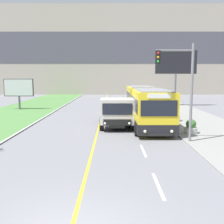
% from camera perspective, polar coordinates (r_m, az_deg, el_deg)
% --- Properties ---
extents(lane_marking_centre, '(2.88, 140.00, 0.01)m').
position_cam_1_polar(lane_marking_centre, '(9.71, -4.09, -16.36)').
color(lane_marking_centre, gold).
rests_on(lane_marking_centre, ground_plane).
extents(apartment_block_background, '(80.00, 8.04, 19.83)m').
position_cam_1_polar(apartment_block_background, '(63.62, -1.11, 12.98)').
color(apartment_block_background, '#A89E8E').
rests_on(apartment_block_background, ground_plane).
extents(city_bus, '(2.73, 12.77, 3.05)m').
position_cam_1_polar(city_bus, '(22.67, 7.23, 1.48)').
color(city_bus, yellow).
rests_on(city_bus, ground_plane).
extents(dump_truck, '(2.57, 6.54, 2.35)m').
position_cam_1_polar(dump_truck, '(20.54, 0.91, -0.05)').
color(dump_truck, black).
rests_on(dump_truck, ground_plane).
extents(traffic_light_mast, '(2.28, 0.32, 5.89)m').
position_cam_1_polar(traffic_light_mast, '(16.10, 14.69, 6.66)').
color(traffic_light_mast, slate).
rests_on(traffic_light_mast, ground_plane).
extents(billboard_large, '(5.56, 0.24, 7.52)m').
position_cam_1_polar(billboard_large, '(36.57, 13.63, 10.17)').
color(billboard_large, '#59595B').
rests_on(billboard_large, ground_plane).
extents(billboard_small, '(3.56, 0.24, 3.75)m').
position_cam_1_polar(billboard_small, '(33.83, -19.77, 4.85)').
color(billboard_small, '#59595B').
rests_on(billboard_small, ground_plane).
extents(planter_round_near, '(0.86, 0.86, 1.00)m').
position_cam_1_polar(planter_round_near, '(18.94, 16.68, -3.15)').
color(planter_round_near, silver).
rests_on(planter_round_near, sidewalk_right).
extents(planter_round_second, '(0.99, 0.99, 1.12)m').
position_cam_1_polar(planter_round_second, '(23.83, 13.32, -0.74)').
color(planter_round_second, silver).
rests_on(planter_round_second, sidewalk_right).
extents(planter_round_third, '(0.94, 0.94, 1.10)m').
position_cam_1_polar(planter_round_third, '(28.81, 11.05, 0.72)').
color(planter_round_third, silver).
rests_on(planter_round_third, sidewalk_right).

